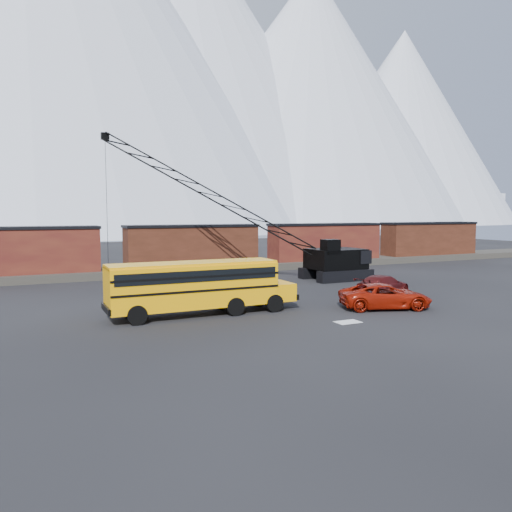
{
  "coord_description": "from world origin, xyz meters",
  "views": [
    {
      "loc": [
        -15.89,
        -26.54,
        6.11
      ],
      "look_at": [
        -0.64,
        5.56,
        3.0
      ],
      "focal_mm": 35.0,
      "sensor_mm": 36.0,
      "label": 1
    }
  ],
  "objects_px": {
    "red_pickup": "(385,296)",
    "maroon_suv": "(383,285)",
    "school_bus": "(199,285)",
    "crawler_crane": "(214,196)"
  },
  "relations": [
    {
      "from": "red_pickup",
      "to": "crawler_crane",
      "type": "bearing_deg",
      "value": 36.37
    },
    {
      "from": "school_bus",
      "to": "crawler_crane",
      "type": "bearing_deg",
      "value": 66.1
    },
    {
      "from": "red_pickup",
      "to": "maroon_suv",
      "type": "relative_size",
      "value": 1.09
    },
    {
      "from": "maroon_suv",
      "to": "crawler_crane",
      "type": "xyz_separation_m",
      "value": [
        -8.17,
        13.34,
        6.79
      ]
    },
    {
      "from": "maroon_suv",
      "to": "school_bus",
      "type": "bearing_deg",
      "value": 69.5
    },
    {
      "from": "red_pickup",
      "to": "crawler_crane",
      "type": "distance_m",
      "value": 19.25
    },
    {
      "from": "school_bus",
      "to": "crawler_crane",
      "type": "height_order",
      "value": "crawler_crane"
    },
    {
      "from": "red_pickup",
      "to": "maroon_suv",
      "type": "xyz_separation_m",
      "value": [
        3.04,
        3.94,
        -0.03
      ]
    },
    {
      "from": "school_bus",
      "to": "maroon_suv",
      "type": "height_order",
      "value": "school_bus"
    },
    {
      "from": "school_bus",
      "to": "red_pickup",
      "type": "relative_size",
      "value": 2.02
    }
  ]
}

